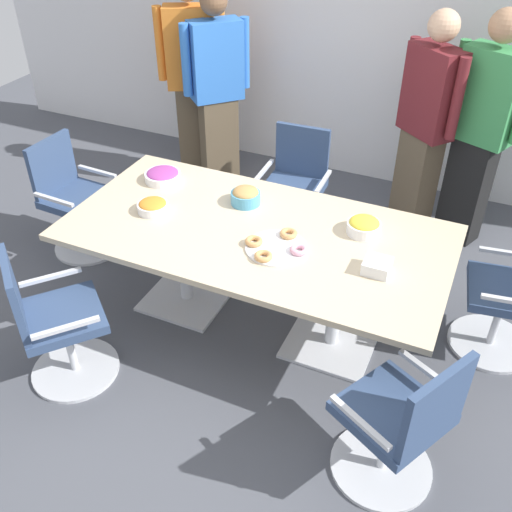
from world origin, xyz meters
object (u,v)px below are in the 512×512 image
(snack_bowl_chips_yellow, at_px, (364,226))
(person_standing_3, at_px, (481,129))
(snack_bowl_candy_mix, at_px, (163,175))
(donut_platter, at_px, (276,246))
(person_standing_0, at_px, (193,77))
(person_standing_1, at_px, (217,89))
(office_chair_2, at_px, (399,426))
(conference_table, at_px, (256,247))
(office_chair_0, at_px, (75,203))
(snack_bowl_cookies, at_px, (246,196))
(napkin_pile, at_px, (377,266))
(person_standing_2, at_px, (426,123))
(office_chair_1, at_px, (54,326))
(snack_bowl_chips_orange, at_px, (153,206))
(office_chair_4, at_px, (294,192))

(snack_bowl_chips_yellow, bearing_deg, person_standing_3, 70.93)
(snack_bowl_candy_mix, bearing_deg, donut_platter, -22.51)
(person_standing_0, bearing_deg, person_standing_1, 138.87)
(office_chair_2, bearing_deg, conference_table, 82.40)
(snack_bowl_candy_mix, bearing_deg, office_chair_0, -174.64)
(person_standing_3, bearing_deg, snack_bowl_cookies, 69.97)
(office_chair_0, bearing_deg, person_standing_1, 161.83)
(office_chair_0, relative_size, person_standing_0, 0.49)
(snack_bowl_cookies, bearing_deg, person_standing_3, 46.89)
(conference_table, xyz_separation_m, person_standing_3, (1.10, 1.65, 0.33))
(conference_table, bearing_deg, napkin_pile, -7.28)
(person_standing_1, distance_m, person_standing_3, 2.22)
(office_chair_0, xyz_separation_m, office_chair_2, (2.80, -1.05, 0.00))
(conference_table, bearing_deg, office_chair_0, 172.05)
(person_standing_0, xyz_separation_m, snack_bowl_chips_yellow, (2.02, -1.47, -0.17))
(office_chair_0, relative_size, office_chair_2, 1.00)
(person_standing_2, distance_m, napkin_pile, 1.77)
(conference_table, xyz_separation_m, office_chair_1, (-0.88, -0.94, -0.22))
(napkin_pile, bearing_deg, person_standing_2, 93.08)
(snack_bowl_chips_orange, height_order, napkin_pile, snack_bowl_chips_orange)
(napkin_pile, bearing_deg, snack_bowl_chips_yellow, 116.59)
(office_chair_0, bearing_deg, office_chair_4, 122.66)
(person_standing_1, relative_size, napkin_pile, 11.85)
(snack_bowl_chips_yellow, height_order, snack_bowl_chips_orange, snack_bowl_chips_yellow)
(person_standing_3, bearing_deg, office_chair_4, 46.81)
(snack_bowl_cookies, height_order, donut_platter, snack_bowl_cookies)
(snack_bowl_chips_yellow, bearing_deg, donut_platter, -138.20)
(office_chair_1, bearing_deg, person_standing_3, 93.02)
(office_chair_2, bearing_deg, person_standing_0, 73.06)
(person_standing_2, bearing_deg, person_standing_3, -142.47)
(person_standing_2, bearing_deg, office_chair_0, 70.00)
(office_chair_1, xyz_separation_m, snack_bowl_candy_mix, (0.01, 1.25, 0.39))
(conference_table, distance_m, person_standing_0, 2.25)
(snack_bowl_chips_yellow, distance_m, snack_bowl_candy_mix, 1.48)
(person_standing_3, height_order, snack_bowl_cookies, person_standing_3)
(conference_table, height_order, person_standing_2, person_standing_2)
(snack_bowl_chips_yellow, bearing_deg, office_chair_2, -63.82)
(napkin_pile, bearing_deg, person_standing_0, 140.32)
(person_standing_0, distance_m, person_standing_3, 2.51)
(conference_table, bearing_deg, person_standing_0, 129.23)
(person_standing_2, distance_m, donut_platter, 1.87)
(office_chair_2, xyz_separation_m, snack_bowl_candy_mix, (-2.00, 1.12, 0.39))
(office_chair_1, relative_size, person_standing_0, 0.49)
(office_chair_1, relative_size, office_chair_4, 1.00)
(person_standing_3, distance_m, snack_bowl_cookies, 1.90)
(office_chair_4, xyz_separation_m, person_standing_1, (-0.97, 0.55, 0.52))
(person_standing_1, height_order, donut_platter, person_standing_1)
(office_chair_0, distance_m, snack_bowl_cookies, 1.52)
(person_standing_0, xyz_separation_m, snack_bowl_candy_mix, (0.54, -1.41, -0.18))
(office_chair_0, distance_m, person_standing_3, 3.16)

